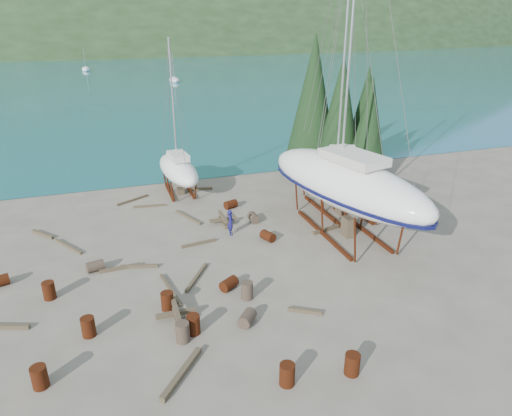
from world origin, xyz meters
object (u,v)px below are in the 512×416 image
object	(u,v)px
large_sailboat_far	(340,173)
large_sailboat_near	(346,182)
small_sailboat_shore	(178,169)
worker	(231,222)

from	to	relation	value
large_sailboat_far	large_sailboat_near	bearing A→B (deg)	-93.10
large_sailboat_near	large_sailboat_far	world-z (taller)	large_sailboat_near
large_sailboat_far	small_sailboat_shore	distance (m)	12.24
large_sailboat_far	worker	size ratio (longest dim) A/B	10.27
large_sailboat_near	worker	bearing A→B (deg)	150.37
large_sailboat_far	small_sailboat_shore	xyz separation A→B (m)	(-9.78, 7.32, -0.89)
large_sailboat_near	worker	world-z (taller)	large_sailboat_near
large_sailboat_far	small_sailboat_shore	bearing A→B (deg)	163.49
large_sailboat_near	small_sailboat_shore	size ratio (longest dim) A/B	1.82
large_sailboat_near	small_sailboat_shore	world-z (taller)	large_sailboat_near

